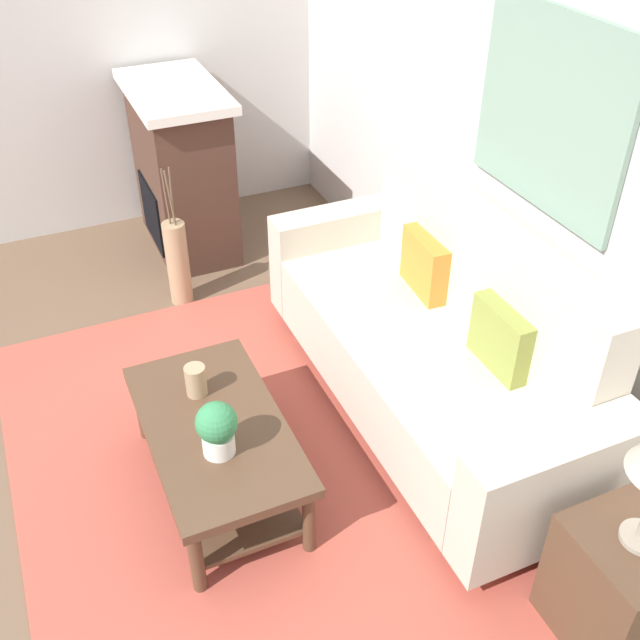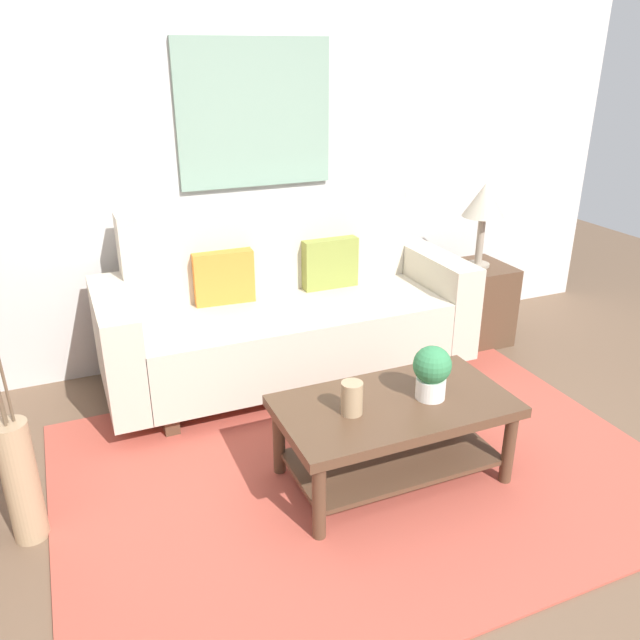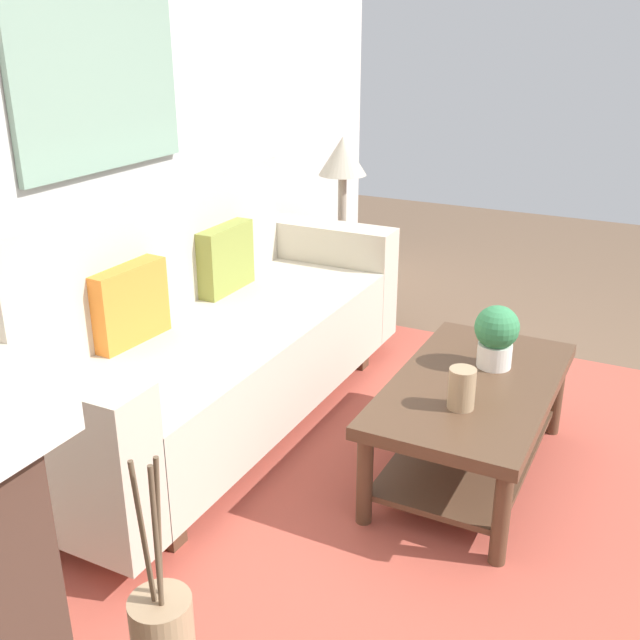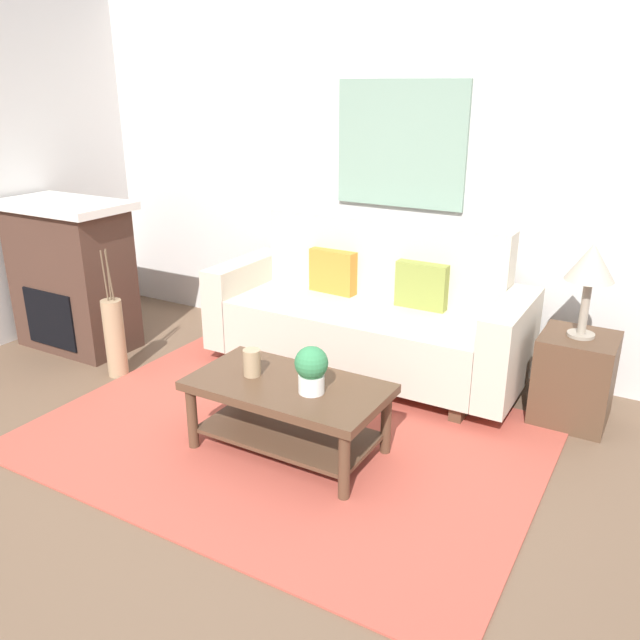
{
  "view_description": "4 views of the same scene",
  "coord_description": "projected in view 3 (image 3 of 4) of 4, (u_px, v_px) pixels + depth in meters",
  "views": [
    {
      "loc": [
        2.51,
        -0.15,
        2.79
      ],
      "look_at": [
        -0.16,
        1.02,
        0.65
      ],
      "focal_mm": 42.06,
      "sensor_mm": 36.0,
      "label": 1
    },
    {
      "loc": [
        -1.23,
        -1.83,
        1.94
      ],
      "look_at": [
        -0.07,
        0.88,
        0.68
      ],
      "focal_mm": 35.63,
      "sensor_mm": 36.0,
      "label": 2
    },
    {
      "loc": [
        -2.51,
        -0.25,
        1.75
      ],
      "look_at": [
        -0.01,
        1.02,
        0.62
      ],
      "focal_mm": 41.88,
      "sensor_mm": 36.0,
      "label": 3
    },
    {
      "loc": [
        1.87,
        -2.3,
        1.99
      ],
      "look_at": [
        -0.07,
        1.04,
        0.57
      ],
      "focal_mm": 36.18,
      "sensor_mm": 36.0,
      "label": 4
    }
  ],
  "objects": [
    {
      "name": "ground_plane",
      "position": [
        559.0,
        514.0,
        2.84
      ],
      "size": [
        9.53,
        9.53,
        0.0
      ],
      "primitive_type": "plane",
      "color": "brown"
    },
    {
      "name": "wall_back",
      "position": [
        91.0,
        119.0,
        3.23
      ],
      "size": [
        5.53,
        0.1,
        2.7
      ],
      "primitive_type": "cube",
      "color": "silver",
      "rests_on": "ground_plane"
    },
    {
      "name": "area_rug",
      "position": [
        434.0,
        479.0,
        3.05
      ],
      "size": [
        2.92,
        2.08,
        0.01
      ],
      "primitive_type": "cube",
      "color": "#B24C3D",
      "rests_on": "ground_plane"
    },
    {
      "name": "couch",
      "position": [
        206.0,
        336.0,
        3.35
      ],
      "size": [
        2.24,
        0.84,
        1.08
      ],
      "color": "beige",
      "rests_on": "ground_plane"
    },
    {
      "name": "throw_pillow_orange",
      "position": [
        127.0,
        304.0,
        3.02
      ],
      "size": [
        0.37,
        0.14,
        0.32
      ],
      "primitive_type": "cube",
      "rotation": [
        0.0,
        0.0,
        -0.07
      ],
      "color": "orange",
      "rests_on": "couch"
    },
    {
      "name": "throw_pillow_olive",
      "position": [
        224.0,
        258.0,
        3.6
      ],
      "size": [
        0.36,
        0.12,
        0.32
      ],
      "primitive_type": "cube",
      "rotation": [
        0.0,
        0.0,
        -0.0
      ],
      "color": "olive",
      "rests_on": "couch"
    },
    {
      "name": "coffee_table",
      "position": [
        472.0,
        407.0,
        2.97
      ],
      "size": [
        1.1,
        0.6,
        0.43
      ],
      "color": "#513826",
      "rests_on": "ground_plane"
    },
    {
      "name": "tabletop_vase",
      "position": [
        462.0,
        388.0,
        2.7
      ],
      "size": [
        0.1,
        0.1,
        0.15
      ],
      "primitive_type": "cylinder",
      "color": "tan",
      "rests_on": "coffee_table"
    },
    {
      "name": "potted_plant_tabletop",
      "position": [
        496.0,
        334.0,
        3.0
      ],
      "size": [
        0.18,
        0.18,
        0.26
      ],
      "color": "white",
      "rests_on": "coffee_table"
    },
    {
      "name": "side_table",
      "position": [
        341.0,
        277.0,
        4.58
      ],
      "size": [
        0.44,
        0.44,
        0.56
      ],
      "primitive_type": "cube",
      "color": "#513826",
      "rests_on": "ground_plane"
    },
    {
      "name": "table_lamp",
      "position": [
        343.0,
        160.0,
        4.31
      ],
      "size": [
        0.28,
        0.28,
        0.57
      ],
      "color": "gray",
      "rests_on": "side_table"
    },
    {
      "name": "floor_vase_branch_a",
      "position": [
        158.0,
        528.0,
        1.58
      ],
      "size": [
        0.02,
        0.04,
        0.36
      ],
      "primitive_type": "cylinder",
      "rotation": [
        0.07,
        -0.01,
        0.0
      ],
      "color": "brown",
      "rests_on": "floor_vase"
    },
    {
      "name": "floor_vase_branch_b",
      "position": [
        143.0,
        533.0,
        1.57
      ],
      "size": [
        0.03,
        0.02,
        0.36
      ],
      "primitive_type": "cylinder",
      "rotation": [
        -0.04,
        -0.04,
        0.0
      ],
      "color": "brown",
      "rests_on": "floor_vase"
    },
    {
      "name": "floor_vase_branch_c",
      "position": [
        156.0,
        538.0,
        1.55
      ],
      "size": [
        0.02,
        0.02,
        0.36
      ],
      "primitive_type": "cylinder",
      "rotation": [
        0.03,
        -0.02,
        0.0
      ],
      "color": "brown",
      "rests_on": "floor_vase"
    },
    {
      "name": "framed_painting",
      "position": [
        98.0,
        63.0,
        3.11
      ],
      "size": [
        0.98,
        0.03,
        0.88
      ],
      "primitive_type": "cube",
      "color": "gray"
    }
  ]
}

